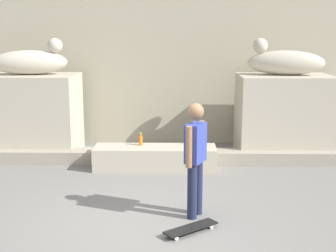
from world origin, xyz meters
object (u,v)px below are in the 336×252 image
(bottle_green, at_px, (200,139))
(skateboard, at_px, (191,228))
(statue_reclining_left, at_px, (31,61))
(skater, at_px, (195,155))
(statue_reclining_right, at_px, (284,62))
(bottle_orange, at_px, (141,140))

(bottle_green, bearing_deg, skateboard, -94.87)
(statue_reclining_left, relative_size, skater, 1.00)
(statue_reclining_left, distance_m, statue_reclining_right, 5.39)
(statue_reclining_left, distance_m, bottle_green, 3.98)
(skater, relative_size, skateboard, 2.20)
(statue_reclining_left, height_order, skater, statue_reclining_left)
(bottle_green, bearing_deg, skater, -94.31)
(statue_reclining_left, height_order, statue_reclining_right, same)
(statue_reclining_right, bearing_deg, bottle_green, 37.55)
(statue_reclining_left, height_order, bottle_green, statue_reclining_left)
(bottle_green, bearing_deg, statue_reclining_right, 28.80)
(bottle_green, relative_size, bottle_orange, 1.19)
(statue_reclining_right, distance_m, bottle_orange, 3.48)
(statue_reclining_left, bearing_deg, bottle_orange, -30.97)
(skater, distance_m, skateboard, 1.03)
(statue_reclining_left, xyz_separation_m, skater, (3.38, -3.50, -1.10))
(skater, height_order, bottle_green, skater)
(skater, relative_size, bottle_green, 5.57)
(statue_reclining_left, xyz_separation_m, bottle_green, (3.57, -1.00, -1.46))
(statue_reclining_left, bearing_deg, bottle_green, -24.03)
(statue_reclining_right, xyz_separation_m, skateboard, (-2.08, -4.07, -1.96))
(statue_reclining_left, xyz_separation_m, statue_reclining_right, (5.39, 0.00, 0.00))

